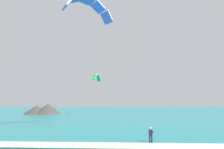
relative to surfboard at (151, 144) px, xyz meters
name	(u,v)px	position (x,y,z in m)	size (l,w,h in m)	color
sea	(126,112)	(-1.50, 57.48, 0.07)	(200.00, 120.00, 0.20)	teal
surf_foam	(136,146)	(-1.50, -1.52, 0.19)	(200.00, 2.37, 0.04)	white
surfboard	(151,144)	(0.00, 0.00, 0.00)	(0.77, 1.47, 0.09)	#239EC6
kitesurfer	(151,135)	(0.00, 0.02, 0.91)	(0.61, 0.60, 1.69)	#191E38
kite_primary	(89,6)	(-7.51, 7.12, 17.75)	(10.60, 10.06, 17.80)	blue
kite_distant	(97,77)	(-10.02, 36.97, 10.87)	(1.90, 5.52, 1.92)	green
headland_left	(42,110)	(-27.16, 41.36, 1.46)	(11.67, 8.42, 3.34)	#47423D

